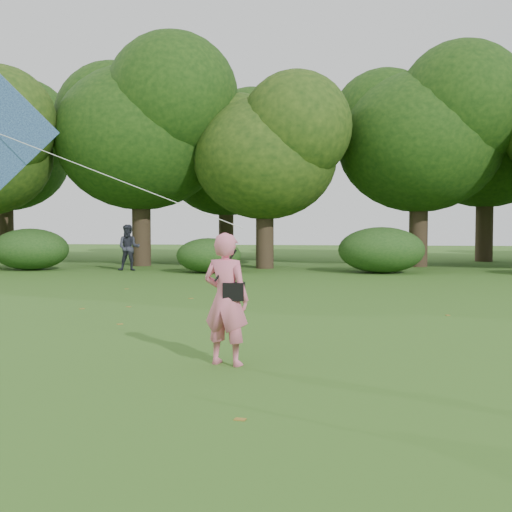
# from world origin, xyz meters

# --- Properties ---
(ground) EXTENTS (100.00, 100.00, 0.00)m
(ground) POSITION_xyz_m (0.00, 0.00, 0.00)
(ground) COLOR #265114
(ground) RESTS_ON ground
(man_kite_flyer) EXTENTS (0.81, 0.65, 1.91)m
(man_kite_flyer) POSITION_xyz_m (-0.52, 0.47, 0.96)
(man_kite_flyer) COLOR #E56C89
(man_kite_flyer) RESTS_ON ground
(bystander_left) EXTENTS (1.06, 0.89, 1.97)m
(bystander_left) POSITION_xyz_m (-7.60, 17.84, 0.99)
(bystander_left) COLOR #2A2C38
(bystander_left) RESTS_ON ground
(crossbody_bag) EXTENTS (0.43, 0.20, 0.73)m
(crossbody_bag) POSITION_xyz_m (-0.41, 0.44, 1.08)
(crossbody_bag) COLOR black
(crossbody_bag) RESTS_ON ground
(tree_line) EXTENTS (54.70, 15.30, 9.48)m
(tree_line) POSITION_xyz_m (1.67, 22.88, 5.60)
(tree_line) COLOR #3A2D1E
(tree_line) RESTS_ON ground
(shrub_band) EXTENTS (39.15, 3.22, 1.88)m
(shrub_band) POSITION_xyz_m (-0.72, 17.60, 0.86)
(shrub_band) COLOR #264919
(shrub_band) RESTS_ON ground
(fallen_leaves) EXTENTS (10.69, 13.54, 0.01)m
(fallen_leaves) POSITION_xyz_m (-1.40, 4.45, 0.01)
(fallen_leaves) COLOR olive
(fallen_leaves) RESTS_ON ground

